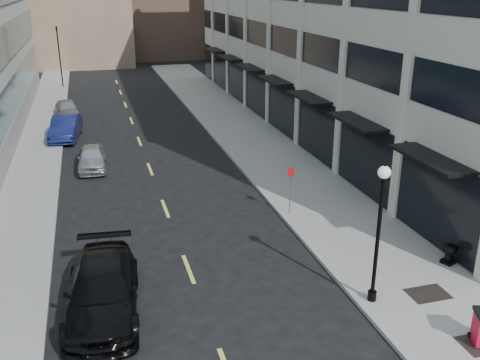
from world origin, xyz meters
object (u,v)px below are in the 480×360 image
traffic_signal (57,30)px  car_blue_sedan (65,128)px  urn_planter (449,251)px  car_black_pickup (102,290)px  sign_post (291,182)px  car_silver_sedan (92,158)px  lamppost (379,223)px  car_grey_sedan (67,109)px

traffic_signal → car_blue_sedan: 20.61m
urn_planter → car_black_pickup: bearing=177.6°
sign_post → urn_planter: bearing=-38.7°
car_black_pickup → traffic_signal: bearing=98.2°
sign_post → urn_planter: sign_post is taller
car_silver_sedan → urn_planter: bearing=-48.5°
traffic_signal → car_silver_sedan: 27.56m
traffic_signal → lamppost: 45.44m
traffic_signal → urn_planter: bearing=-70.5°
lamppost → urn_planter: (4.06, 1.46, -2.38)m
car_black_pickup → car_grey_sedan: car_black_pickup is taller
sign_post → lamppost: bearing=-72.4°
car_blue_sedan → car_grey_sedan: size_ratio=1.14×
urn_planter → sign_post: bearing=124.4°
traffic_signal → car_black_pickup: bearing=-86.9°
car_grey_sedan → urn_planter: bearing=-69.7°
car_black_pickup → car_blue_sedan: 22.06m
car_grey_sedan → sign_post: (10.25, -22.70, 0.96)m
traffic_signal → car_grey_sedan: bearing=-87.1°
car_black_pickup → lamppost: size_ratio=1.16×
traffic_signal → car_silver_sedan: traffic_signal is taller
sign_post → urn_planter: size_ratio=2.89×
lamppost → urn_planter: lamppost is taller
car_blue_sedan → car_grey_sedan: 6.23m
car_blue_sedan → car_grey_sedan: (-0.00, 6.23, -0.07)m
sign_post → car_grey_sedan: bearing=131.2°
car_silver_sedan → car_grey_sedan: car_grey_sedan is taller
car_silver_sedan → urn_planter: car_silver_sedan is taller
car_grey_sedan → lamppost: bearing=-77.4°
car_silver_sedan → urn_planter: (12.80, -15.54, -0.02)m
car_black_pickup → urn_planter: 12.81m
car_grey_sedan → sign_post: 24.92m
lamppost → sign_post: lamppost is taller
urn_planter → traffic_signal: bearing=109.5°
car_grey_sedan → urn_planter: 32.17m
traffic_signal → car_black_pickup: (2.30, -42.00, -4.89)m
car_grey_sedan → urn_planter: size_ratio=5.18×
car_black_pickup → lamppost: lamppost is taller
car_blue_sedan → lamppost: bearing=-59.3°
car_black_pickup → car_silver_sedan: bearing=95.0°
traffic_signal → car_grey_sedan: size_ratio=1.64×
car_grey_sedan → car_blue_sedan: bearing=-96.2°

